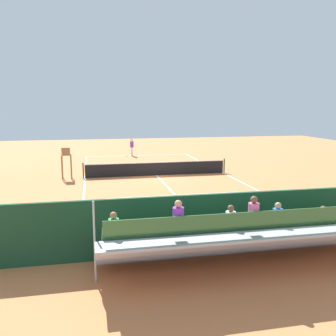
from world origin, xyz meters
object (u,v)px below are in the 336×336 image
object	(u,v)px
umpire_chair	(66,160)
equipment_bag	(259,235)
tennis_racket	(125,156)
bleacher_stand	(244,237)
courtside_bench	(300,221)
tennis_net	(156,168)
tennis_ball_far	(143,159)
tennis_player	(132,146)
tennis_ball_near	(137,157)

from	to	relation	value
umpire_chair	equipment_bag	distance (m)	15.62
equipment_bag	tennis_racket	distance (m)	24.22
bleacher_stand	courtside_bench	xyz separation A→B (m)	(-3.20, -2.10, -0.39)
tennis_net	equipment_bag	distance (m)	13.49
tennis_net	tennis_ball_far	xyz separation A→B (m)	(-0.13, -8.00, -0.47)
umpire_chair	tennis_racket	world-z (taller)	umpire_chair
bleacher_stand	tennis_player	bearing A→B (deg)	-88.75
courtside_bench	tennis_player	size ratio (longest dim) A/B	0.93
tennis_ball_far	bleacher_stand	bearing A→B (deg)	89.71
tennis_racket	tennis_ball_near	bearing A→B (deg)	133.37
courtside_bench	tennis_racket	size ratio (longest dim) A/B	3.14
bleacher_stand	courtside_bench	distance (m)	3.85
tennis_ball_far	courtside_bench	bearing A→B (deg)	98.25
tennis_racket	umpire_chair	bearing A→B (deg)	65.07
tennis_ball_near	equipment_bag	bearing A→B (deg)	94.24
umpire_chair	tennis_ball_far	bearing A→B (deg)	-128.85
umpire_chair	tennis_ball_far	world-z (taller)	umpire_chair
equipment_bag	tennis_ball_far	distance (m)	21.44
equipment_bag	tennis_ball_far	size ratio (longest dim) A/B	13.64
tennis_net	umpire_chair	size ratio (longest dim) A/B	4.81
tennis_net	tennis_player	size ratio (longest dim) A/B	5.35
tennis_player	courtside_bench	bearing A→B (deg)	98.92
bleacher_stand	tennis_player	size ratio (longest dim) A/B	4.70
tennis_ball_far	equipment_bag	bearing A→B (deg)	93.64
courtside_bench	equipment_bag	xyz separation A→B (m)	(1.73, 0.13, -0.38)
courtside_bench	tennis_net	bearing A→B (deg)	-76.40
tennis_ball_far	tennis_racket	bearing A→B (deg)	-61.49
umpire_chair	tennis_racket	distance (m)	11.66
courtside_bench	tennis_racket	xyz separation A→B (m)	(4.53, -23.93, -0.54)
umpire_chair	courtside_bench	xyz separation A→B (m)	(-9.41, 13.42, -0.76)
bleacher_stand	umpire_chair	size ratio (longest dim) A/B	4.23
courtside_bench	tennis_ball_far	distance (m)	21.50
tennis_player	tennis_racket	world-z (taller)	tennis_player
courtside_bench	umpire_chair	bearing A→B (deg)	-54.96
equipment_bag	tennis_ball_far	xyz separation A→B (m)	(1.36, -21.40, -0.15)
bleacher_stand	tennis_net	bearing A→B (deg)	-89.97
tennis_ball_near	tennis_player	bearing A→B (deg)	-74.63
tennis_player	tennis_net	bearing A→B (deg)	93.00
bleacher_stand	tennis_racket	bearing A→B (deg)	-87.08
tennis_racket	equipment_bag	bearing A→B (deg)	96.65
equipment_bag	tennis_player	bearing A→B (deg)	-85.15
tennis_ball_near	tennis_ball_far	size ratio (longest dim) A/B	1.00
courtside_bench	tennis_player	distance (m)	24.34
equipment_bag	tennis_player	size ratio (longest dim) A/B	0.47
equipment_bag	tennis_racket	world-z (taller)	equipment_bag
tennis_racket	tennis_ball_far	size ratio (longest dim) A/B	8.68
bleacher_stand	courtside_bench	bearing A→B (deg)	-146.73
tennis_racket	tennis_ball_near	size ratio (longest dim) A/B	8.68
umpire_chair	bleacher_stand	bearing A→B (deg)	111.80
umpire_chair	courtside_bench	size ratio (longest dim) A/B	1.19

